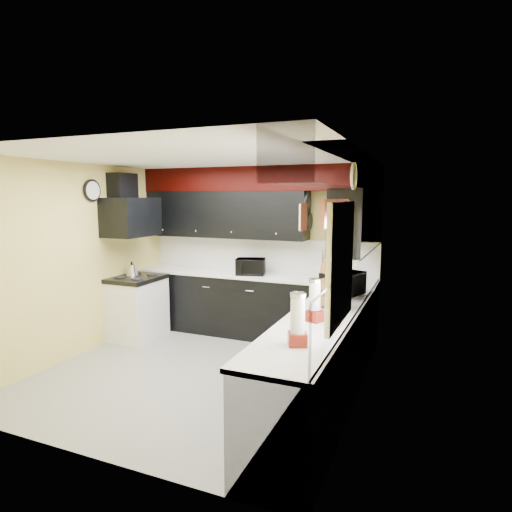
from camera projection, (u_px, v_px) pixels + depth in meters
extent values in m
plane|color=gray|center=(202.00, 373.00, 5.07)|extent=(3.60, 3.60, 0.00)
cube|color=#E0C666|center=(259.00, 251.00, 6.54)|extent=(3.60, 0.06, 2.50)
cube|color=#E0C666|center=(360.00, 280.00, 4.21)|extent=(0.06, 3.60, 2.50)
cube|color=#E0C666|center=(80.00, 260.00, 5.58)|extent=(0.06, 3.60, 2.50)
cube|color=white|center=(198.00, 157.00, 4.72)|extent=(3.60, 3.60, 0.06)
cube|color=black|center=(252.00, 306.00, 6.38)|extent=(3.60, 0.60, 0.90)
cube|color=black|center=(321.00, 364.00, 4.16)|extent=(0.60, 3.00, 0.90)
cube|color=white|center=(252.00, 275.00, 6.31)|extent=(3.62, 0.64, 0.04)
cube|color=white|center=(322.00, 317.00, 4.10)|extent=(0.64, 3.02, 0.04)
cube|color=white|center=(259.00, 254.00, 6.54)|extent=(3.60, 0.02, 0.50)
cube|color=white|center=(359.00, 286.00, 4.22)|extent=(0.02, 3.60, 0.50)
cube|color=black|center=(225.00, 214.00, 6.50)|extent=(2.60, 0.35, 0.70)
cube|color=black|center=(358.00, 220.00, 5.03)|extent=(0.35, 1.80, 0.70)
cube|color=black|center=(255.00, 179.00, 6.23)|extent=(3.60, 0.36, 0.35)
cube|color=black|center=(341.00, 169.00, 3.97)|extent=(0.36, 3.24, 0.35)
cube|color=white|center=(138.00, 309.00, 6.26)|extent=(0.60, 0.75, 0.86)
cube|color=black|center=(136.00, 279.00, 6.20)|extent=(0.62, 0.77, 0.06)
cube|color=black|center=(131.00, 217.00, 6.10)|extent=(0.50, 0.78, 0.55)
cube|color=black|center=(123.00, 187.00, 6.09)|extent=(0.24, 0.40, 0.40)
cube|color=red|center=(335.00, 212.00, 3.32)|extent=(0.04, 0.88, 0.20)
cube|color=white|center=(303.00, 217.00, 5.69)|extent=(0.03, 0.26, 0.35)
imported|color=black|center=(250.00, 267.00, 6.22)|extent=(0.48, 0.43, 0.24)
imported|color=black|center=(343.00, 284.00, 4.91)|extent=(0.49, 0.58, 0.27)
cylinder|color=white|center=(325.00, 273.00, 5.88)|extent=(0.18, 0.18, 0.18)
cube|color=black|center=(326.00, 271.00, 5.94)|extent=(0.11, 0.14, 0.22)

